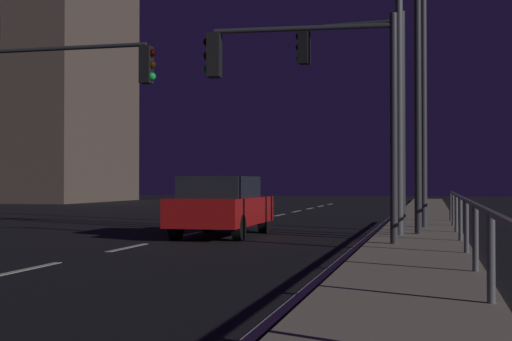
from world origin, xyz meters
TOP-DOWN VIEW (x-y plane):
  - ground_plane at (0.00, 17.50)m, footprint 112.00×112.00m
  - sidewalk_right at (6.09, 17.50)m, footprint 2.11×77.00m
  - lane_markings_center at (0.00, 21.00)m, footprint 0.14×50.00m
  - lane_edge_line at (4.78, 22.50)m, footprint 0.14×53.00m
  - car at (1.04, 16.65)m, footprint 1.87×4.42m
  - traffic_light_far_right at (3.75, 13.65)m, footprint 4.17×0.50m
  - traffic_light_overhead_east at (-3.30, 15.68)m, footprint 5.28×0.34m
  - traffic_light_mid_right at (4.45, 18.01)m, footprint 3.00×0.54m
  - street_lamp_median at (5.80, 19.58)m, footprint 2.39×0.36m
  - street_lamp_across_street at (5.61, 16.52)m, footprint 0.56×1.56m
  - street_lamp_mid_block at (5.77, 16.94)m, footprint 2.08×0.85m
  - barrier_fence at (6.99, 10.68)m, footprint 0.09×25.46m

SIDE VIEW (x-z plane):
  - ground_plane at x=0.00m, z-range 0.00..0.00m
  - lane_edge_line at x=4.78m, z-range 0.00..0.01m
  - lane_markings_center at x=0.00m, z-range 0.00..0.01m
  - sidewalk_right at x=6.09m, z-range 0.00..0.14m
  - car at x=1.04m, z-range 0.04..1.61m
  - barrier_fence at x=6.99m, z-range 0.38..1.36m
  - traffic_light_far_right at x=3.75m, z-range 1.15..5.97m
  - traffic_light_overhead_east at x=-3.30m, z-range 1.13..6.33m
  - traffic_light_mid_right at x=4.45m, z-range 1.25..7.05m
  - street_lamp_median at x=5.80m, z-range 0.92..8.62m
  - street_lamp_across_street at x=5.61m, z-range 0.86..8.79m
  - street_lamp_mid_block at x=5.77m, z-range 0.92..9.26m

